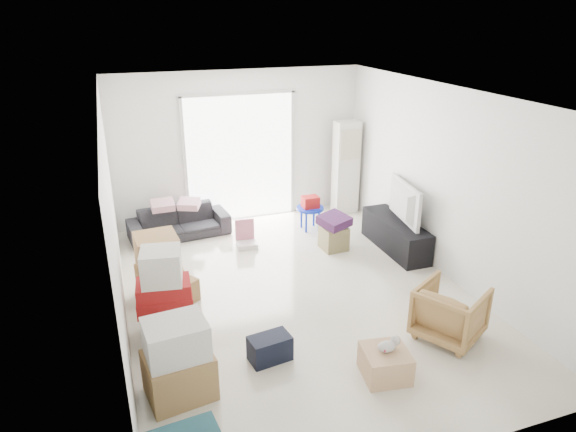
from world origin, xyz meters
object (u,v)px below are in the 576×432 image
Objects in this scene: ac_tower at (346,167)px; tv_console at (396,235)px; sofa at (179,218)px; wood_crate at (385,363)px; armchair at (450,310)px; kids_table at (310,206)px; ottoman at (334,238)px; television at (397,216)px.

tv_console is (0.05, -1.84, -0.62)m from ac_tower.
wood_crate is (1.54, -4.41, -0.17)m from sofa.
ac_tower is at bearing -3.18° from sofa.
kids_table is at bearing -24.33° from armchair.
ottoman is at bearing 159.90° from tv_console.
ottoman is 0.82× the size of wood_crate.
ac_tower is at bearing 9.91° from television.
television is 2.82× the size of ottoman.
ottoman is at bearing -23.84° from armchair.
ac_tower is 1.04× the size of sofa.
ac_tower is 4.52× the size of ottoman.
wood_crate is at bearing -109.95° from ac_tower.
television is 1.77× the size of kids_table.
television is 0.65× the size of sofa.
ottoman is (-0.94, 0.34, -0.38)m from television.
television is at bearing -33.37° from sofa.
tv_console is 3.65m from sofa.
tv_console is 3.21m from wood_crate.
ac_tower is at bearing 32.79° from kids_table.
ottoman is at bearing 78.25° from television.
tv_console is 2.06× the size of armchair.
sofa is 4.67m from wood_crate.
ac_tower is 3.72× the size of wood_crate.
sofa is (-3.24, 1.69, -0.24)m from television.
tv_console is at bearing 57.94° from wood_crate.
ottoman is at bearing -36.15° from sofa.
television reaches higher than ottoman.
ottoman is at bearing 75.99° from wood_crate.
sofa reaches higher than ottoman.
ac_tower is 2.84× the size of kids_table.
kids_table is (2.23, -0.47, 0.11)m from sofa.
kids_table is (-0.96, -0.62, -0.44)m from ac_tower.
ottoman reaches higher than wood_crate.
ac_tower is at bearing -38.26° from armchair.
armchair is (-0.59, -4.17, -0.51)m from ac_tower.
ottoman is at bearing -120.78° from ac_tower.
tv_console is at bearing -88.44° from ac_tower.
tv_console is 3.19× the size of wood_crate.
armchair is (2.60, -4.02, 0.04)m from sofa.
ac_tower is at bearing 91.56° from tv_console.
television is 1.59m from kids_table.
tv_console is 2.44× the size of kids_table.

